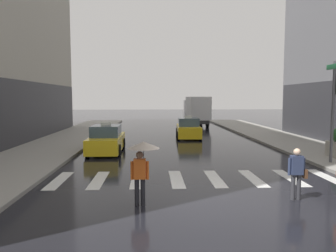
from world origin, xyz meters
The scene contains 8 objects.
ground_plane centered at (0.00, 0.00, 0.00)m, with size 160.00×160.00×0.00m, color black.
crosswalk_markings centered at (0.00, 3.00, 0.00)m, with size 11.30×2.80×0.01m.
traffic_light_pole centered at (6.92, 5.27, 3.26)m, with size 0.44×0.84×4.80m.
taxi_lead centered at (-4.47, 9.52, 0.72)m, with size 1.93×4.54×1.80m.
taxi_second centered at (1.16, 16.29, 0.72)m, with size 2.08×4.61×1.80m.
box_truck centered at (3.32, 27.33, 1.85)m, with size 2.35×7.57×3.35m.
pedestrian_with_umbrella centered at (-2.03, -0.09, 1.52)m, with size 0.96×0.96×1.94m.
pedestrian_with_handbag centered at (2.84, 0.22, 0.93)m, with size 0.60×0.24×1.65m.
Camera 1 is at (-1.70, -9.56, 3.23)m, focal length 34.36 mm.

